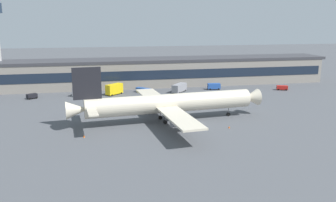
# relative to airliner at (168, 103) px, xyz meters

# --- Properties ---
(ground_plane) EXTENTS (600.00, 600.00, 0.00)m
(ground_plane) POSITION_rel_airliner_xyz_m (7.82, -4.02, -5.27)
(ground_plane) COLOR #4C4F54
(terminal_building) EXTENTS (153.37, 17.33, 11.91)m
(terminal_building) POSITION_rel_airliner_xyz_m (7.82, 57.80, 0.70)
(terminal_building) COLOR gray
(terminal_building) RESTS_ON ground_plane
(airliner) EXTENTS (57.04, 48.92, 16.42)m
(airliner) POSITION_rel_airliner_xyz_m (0.00, 0.00, 0.00)
(airliner) COLOR beige
(airliner) RESTS_ON ground_plane
(follow_me_car) EXTENTS (4.79, 3.31, 1.85)m
(follow_me_car) POSITION_rel_airliner_xyz_m (55.94, 35.65, -4.18)
(follow_me_car) COLOR red
(follow_me_car) RESTS_ON ground_plane
(belt_loader) EXTENTS (5.94, 5.94, 1.95)m
(belt_loader) POSITION_rel_airliner_xyz_m (-1.23, 41.74, -4.12)
(belt_loader) COLOR #2651A5
(belt_loader) RESTS_ON ground_plane
(stair_truck) EXTENTS (4.80, 6.44, 3.55)m
(stair_truck) POSITION_rel_airliner_xyz_m (-26.40, 41.26, -3.29)
(stair_truck) COLOR gray
(stair_truck) RESTS_ON ground_plane
(fuel_truck) EXTENTS (7.48, 8.28, 3.35)m
(fuel_truck) POSITION_rel_airliner_xyz_m (12.90, 39.96, -3.39)
(fuel_truck) COLOR gray
(fuel_truck) RESTS_ON ground_plane
(baggage_tug) EXTENTS (4.10, 3.67, 1.85)m
(baggage_tug) POSITION_rel_airliner_xyz_m (-43.17, 39.18, -4.19)
(baggage_tug) COLOR black
(baggage_tug) RESTS_ON ground_plane
(crew_van) EXTENTS (5.40, 2.73, 2.55)m
(crew_van) POSITION_rel_airliner_xyz_m (28.39, 42.56, -3.81)
(crew_van) COLOR #2651A5
(crew_van) RESTS_ON ground_plane
(catering_truck) EXTENTS (7.12, 6.71, 4.15)m
(catering_truck) POSITION_rel_airliner_xyz_m (-12.99, 40.48, -2.98)
(catering_truck) COLOR yellow
(catering_truck) RESTS_ON ground_plane
(traffic_cone_0) EXTENTS (0.45, 0.45, 0.56)m
(traffic_cone_0) POSITION_rel_airliner_xyz_m (-23.18, -9.76, -4.99)
(traffic_cone_0) COLOR #F2590C
(traffic_cone_0) RESTS_ON ground_plane
(traffic_cone_1) EXTENTS (0.48, 0.48, 0.60)m
(traffic_cone_1) POSITION_rel_airliner_xyz_m (14.82, -9.77, -4.97)
(traffic_cone_1) COLOR #F2590C
(traffic_cone_1) RESTS_ON ground_plane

